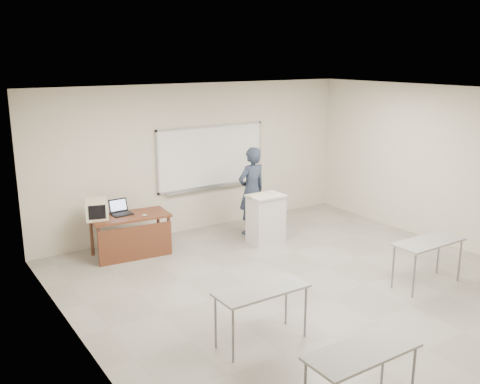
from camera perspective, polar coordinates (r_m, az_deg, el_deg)
floor at (r=8.31m, az=9.40°, el=-11.01°), size 7.00×8.00×0.01m
whiteboard at (r=11.09m, az=-3.08°, el=3.71°), size 2.48×0.10×1.31m
student_desks at (r=7.20m, az=16.99°, el=-9.71°), size 4.40×2.20×0.73m
instructor_desk at (r=9.75m, az=-11.40°, el=-3.80°), size 1.38×0.69×0.75m
podium at (r=10.32m, az=2.76°, el=-2.85°), size 0.68×0.50×0.95m
crt_monitor at (r=9.68m, az=-15.06°, el=-1.77°), size 0.38×0.43×0.36m
laptop at (r=9.88m, az=-12.60°, el=-1.97°), size 0.35×0.32×0.26m
mouse at (r=9.67m, az=-10.17°, el=-2.45°), size 0.09×0.07×0.03m
keyboard at (r=10.16m, az=1.85°, el=-0.27°), size 0.45×0.20×0.02m
presenter at (r=10.72m, az=1.26°, el=0.12°), size 0.68×0.48×1.78m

